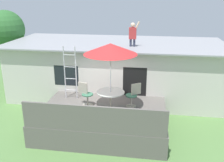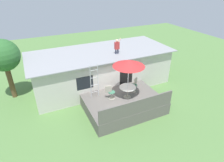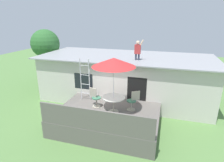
# 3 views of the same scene
# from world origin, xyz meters

# --- Properties ---
(ground_plane) EXTENTS (40.00, 40.00, 0.00)m
(ground_plane) POSITION_xyz_m (0.00, 0.00, 0.00)
(ground_plane) COLOR #567F42
(house) EXTENTS (10.50, 4.50, 2.73)m
(house) POSITION_xyz_m (0.00, 3.60, 1.37)
(house) COLOR beige
(house) RESTS_ON ground
(deck) EXTENTS (4.72, 3.45, 0.80)m
(deck) POSITION_xyz_m (0.00, 0.00, 0.40)
(deck) COLOR #605B56
(deck) RESTS_ON ground
(deck_railing) EXTENTS (4.62, 0.08, 0.90)m
(deck_railing) POSITION_xyz_m (0.00, -1.67, 1.25)
(deck_railing) COLOR #605B56
(deck_railing) RESTS_ON deck
(patio_table) EXTENTS (1.04, 1.04, 0.74)m
(patio_table) POSITION_xyz_m (0.29, -0.01, 1.39)
(patio_table) COLOR #A59E8C
(patio_table) RESTS_ON deck
(patio_umbrella) EXTENTS (1.90, 1.90, 2.54)m
(patio_umbrella) POSITION_xyz_m (0.29, -0.01, 3.15)
(patio_umbrella) COLOR silver
(patio_umbrella) RESTS_ON deck
(step_ladder) EXTENTS (0.52, 0.04, 2.20)m
(step_ladder) POSITION_xyz_m (-1.52, 0.93, 1.90)
(step_ladder) COLOR silver
(step_ladder) RESTS_ON deck
(person_figure) EXTENTS (0.47, 0.20, 1.11)m
(person_figure) POSITION_xyz_m (0.87, 2.67, 3.33)
(person_figure) COLOR #33384C
(person_figure) RESTS_ON house
(patio_chair_left) EXTENTS (0.61, 0.44, 0.92)m
(patio_chair_left) POSITION_xyz_m (-0.73, 0.31, 1.26)
(patio_chair_left) COLOR #A59E8C
(patio_chair_left) RESTS_ON deck
(patio_chair_right) EXTENTS (0.57, 0.45, 0.92)m
(patio_chair_right) POSITION_xyz_m (1.09, 0.48, 1.26)
(patio_chair_right) COLOR #A59E8C
(patio_chair_right) RESTS_ON deck
(backyard_tree) EXTENTS (2.07, 2.07, 4.15)m
(backyard_tree) POSITION_xyz_m (-6.32, 4.54, 3.06)
(backyard_tree) COLOR brown
(backyard_tree) RESTS_ON ground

